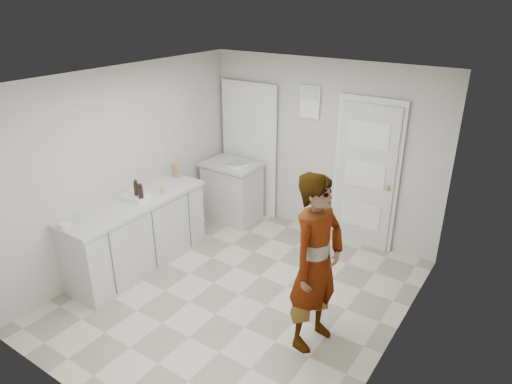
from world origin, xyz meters
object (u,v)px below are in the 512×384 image
Objects in this scene: cake_mix_box at (176,171)px; baking_dish at (136,197)px; oil_cruet_b at (136,190)px; egg_bowl at (65,225)px; person at (316,263)px; oil_cruet_a at (141,193)px; spice_jar at (162,190)px.

cake_mix_box is 0.84m from baking_dish.
oil_cruet_b is (0.11, -0.82, 0.03)m from cake_mix_box.
oil_cruet_b is 0.97m from egg_bowl.
person reaches higher than egg_bowl.
cake_mix_box is at bearing 81.04° from person.
person reaches higher than baking_dish.
oil_cruet_a reaches higher than baking_dish.
oil_cruet_a is (0.23, -0.85, 0.02)m from cake_mix_box.
spice_jar is 0.34m from baking_dish.
baking_dish is 2.87× the size of egg_bowl.
spice_jar is at bearing 68.17° from baking_dish.
oil_cruet_a reaches higher than spice_jar.
oil_cruet_b reaches higher than baking_dish.
baking_dish reaches higher than egg_bowl.
cake_mix_box is at bearing 104.86° from oil_cruet_a.
egg_bowl is (-0.09, -0.95, -0.00)m from baking_dish.
egg_bowl is at bearing -82.03° from cake_mix_box.
oil_cruet_b is (-0.11, 0.03, 0.01)m from oil_cruet_a.
oil_cruet_b is at bearing 84.29° from egg_bowl.
person reaches higher than oil_cruet_a.
oil_cruet_b is at bearing -74.69° from cake_mix_box.
oil_cruet_b is 0.79× the size of baking_dish.
spice_jar is 1.29m from egg_bowl.
egg_bowl is at bearing -102.63° from oil_cruet_a.
spice_jar is 0.32× the size of oil_cruet_a.
person is 2.42m from spice_jar.
spice_jar is at bearing 80.41° from egg_bowl.
person is 15.84× the size of egg_bowl.
oil_cruet_b is 0.10m from baking_dish.
person is at bearing 19.13° from egg_bowl.
spice_jar is 0.34m from oil_cruet_b.
person is 2.75m from egg_bowl.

